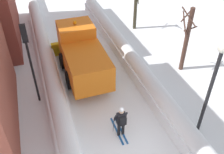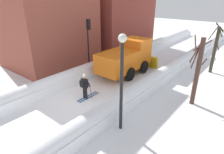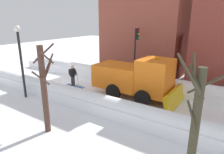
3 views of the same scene
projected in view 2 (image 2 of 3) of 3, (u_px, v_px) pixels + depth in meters
The scene contains 11 objects.
ground_plane at pixel (151, 64), 19.40m from camera, with size 80.00×80.00×0.00m, color white.
snowbank_left at pixel (130, 54), 20.74m from camera, with size 1.10×36.00×1.20m.
snowbank_right at pixel (178, 65), 17.64m from camera, with size 1.10×36.00×1.18m.
building_brick_near at pixel (45, 6), 17.65m from camera, with size 6.80×7.72×11.06m.
building_brick_mid at pixel (111, 8), 24.69m from camera, with size 7.92×9.37×9.77m.
plow_truck at pixel (127, 57), 16.66m from camera, with size 3.20×5.98×3.12m.
skier at pixel (85, 85), 12.60m from camera, with size 0.62×1.80×1.81m.
traffic_light_pole at pixel (89, 36), 16.58m from camera, with size 0.28×0.42×4.62m.
street_lamp at pixel (122, 72), 8.87m from camera, with size 0.40×0.40×4.95m.
bare_tree_near at pixel (197, 71), 11.54m from camera, with size 1.06×1.30×4.34m.
bare_tree_mid at pixel (215, 49), 16.58m from camera, with size 1.35×1.58×4.42m.
Camera 2 is at (8.52, -6.73, 6.45)m, focal length 30.73 mm.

